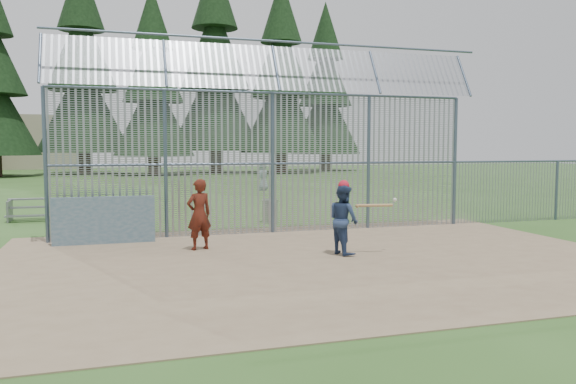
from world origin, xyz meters
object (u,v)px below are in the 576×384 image
object	(u,v)px
dugout_wall	(104,220)
onlooker	(199,214)
bleacher	(55,208)
batter	(343,220)
trash_can	(270,211)

from	to	relation	value
dugout_wall	onlooker	bearing A→B (deg)	-34.76
bleacher	batter	bearing A→B (deg)	-51.19
batter	onlooker	xyz separation A→B (m)	(-3.08, 1.54, 0.05)
onlooker	bleacher	xyz separation A→B (m)	(-3.89, 7.13, -0.46)
onlooker	bleacher	bearing A→B (deg)	-77.81
dugout_wall	trash_can	xyz separation A→B (m)	(5.11, 2.78, -0.24)
trash_can	bleacher	distance (m)	7.38
batter	dugout_wall	bearing A→B (deg)	47.58
trash_can	bleacher	bearing A→B (deg)	157.43
dugout_wall	batter	distance (m)	6.09
trash_can	bleacher	size ratio (longest dim) A/B	0.27
onlooker	bleacher	world-z (taller)	onlooker
dugout_wall	trash_can	distance (m)	5.82
batter	bleacher	xyz separation A→B (m)	(-6.97, 8.66, -0.41)
batter	trash_can	bearing A→B (deg)	-10.81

